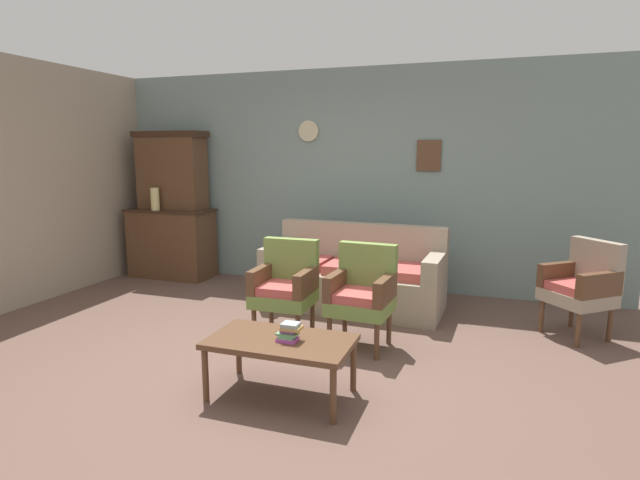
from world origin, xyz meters
TOP-DOWN VIEW (x-y plane):
  - ground_plane at (0.00, 0.00)m, footprint 7.68×7.68m
  - wall_back_with_decor at (0.00, 2.63)m, footprint 6.40×0.09m
  - side_cabinet at (-2.47, 2.25)m, footprint 1.16×0.55m
  - cabinet_upper_hutch at (-2.47, 2.33)m, footprint 0.99×0.38m
  - vase_on_cabinet at (-2.57, 2.07)m, footprint 0.11×0.11m
  - floral_couch at (0.25, 1.71)m, footprint 1.95×0.88m
  - armchair_by_doorway at (-0.11, 0.63)m, footprint 0.53×0.50m
  - armchair_near_couch_end at (0.61, 0.63)m, footprint 0.55×0.53m
  - wingback_chair_by_fireplace at (2.46, 1.53)m, footprint 0.71×0.71m
  - coffee_table at (0.31, -0.45)m, footprint 1.00×0.56m
  - book_stack_on_table at (0.38, -0.46)m, footprint 0.16×0.13m

SIDE VIEW (x-z plane):
  - ground_plane at x=0.00m, z-range 0.00..0.00m
  - floral_couch at x=0.25m, z-range -0.12..0.78m
  - coffee_table at x=0.31m, z-range 0.17..0.59m
  - side_cabinet at x=-2.47m, z-range 0.00..0.93m
  - book_stack_on_table at x=0.38m, z-range 0.42..0.55m
  - armchair_by_doorway at x=-0.11m, z-range 0.05..0.95m
  - armchair_near_couch_end at x=0.61m, z-range 0.05..0.95m
  - wingback_chair_by_fireplace at x=2.46m, z-range 0.05..0.95m
  - vase_on_cabinet at x=-2.57m, z-range 0.93..1.23m
  - wall_back_with_decor at x=0.00m, z-range 0.00..2.70m
  - cabinet_upper_hutch at x=-2.47m, z-range 0.94..1.97m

